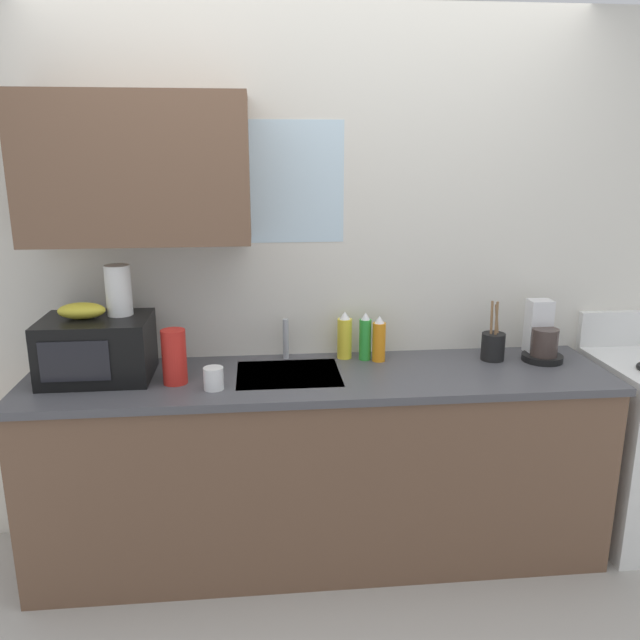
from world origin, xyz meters
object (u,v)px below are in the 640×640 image
(dish_soap_bottle_green, at_px, (365,337))
(microwave, at_px, (97,348))
(paper_towel_roll, at_px, (119,290))
(utensil_crock, at_px, (493,345))
(coffee_maker, at_px, (541,338))
(cereal_canister, at_px, (174,357))
(dish_soap_bottle_orange, at_px, (379,340))
(mug_white, at_px, (214,378))
(banana_bunch, at_px, (82,311))
(dish_soap_bottle_yellow, at_px, (345,336))

(dish_soap_bottle_green, bearing_deg, microwave, -173.51)
(paper_towel_roll, distance_m, utensil_crock, 1.73)
(utensil_crock, bearing_deg, microwave, -177.74)
(paper_towel_roll, bearing_deg, dish_soap_bottle_green, 4.42)
(paper_towel_roll, distance_m, dish_soap_bottle_green, 1.14)
(coffee_maker, distance_m, utensil_crock, 0.23)
(utensil_crock, bearing_deg, coffee_maker, -2.85)
(microwave, height_order, cereal_canister, microwave)
(dish_soap_bottle_orange, distance_m, mug_white, 0.81)
(dish_soap_bottle_orange, xyz_separation_m, mug_white, (-0.76, -0.30, -0.06))
(banana_bunch, bearing_deg, microwave, -1.80)
(utensil_crock, bearing_deg, cereal_canister, -173.40)
(dish_soap_bottle_green, distance_m, dish_soap_bottle_orange, 0.07)
(banana_bunch, height_order, paper_towel_roll, paper_towel_roll)
(microwave, bearing_deg, utensil_crock, 2.26)
(dish_soap_bottle_green, height_order, cereal_canister, cereal_canister)
(paper_towel_roll, height_order, dish_soap_bottle_orange, paper_towel_roll)
(microwave, relative_size, dish_soap_bottle_green, 1.99)
(banana_bunch, xyz_separation_m, coffee_maker, (2.09, 0.06, -0.20))
(microwave, bearing_deg, banana_bunch, 178.20)
(microwave, xyz_separation_m, paper_towel_roll, (0.10, 0.05, 0.24))
(paper_towel_roll, relative_size, coffee_maker, 0.79)
(dish_soap_bottle_yellow, distance_m, dish_soap_bottle_green, 0.10)
(banana_bunch, bearing_deg, mug_white, -18.81)
(microwave, xyz_separation_m, dish_soap_bottle_green, (1.20, 0.14, -0.03))
(paper_towel_roll, bearing_deg, dish_soap_bottle_yellow, 6.70)
(microwave, distance_m, mug_white, 0.55)
(banana_bunch, xyz_separation_m, dish_soap_bottle_yellow, (1.16, 0.17, -0.20))
(coffee_maker, bearing_deg, microwave, -178.32)
(banana_bunch, distance_m, cereal_canister, 0.44)
(cereal_canister, bearing_deg, utensil_crock, 6.60)
(dish_soap_bottle_green, distance_m, mug_white, 0.77)
(paper_towel_roll, bearing_deg, cereal_canister, -32.01)
(dish_soap_bottle_yellow, relative_size, utensil_crock, 0.78)
(dish_soap_bottle_orange, xyz_separation_m, utensil_crock, (0.54, -0.04, -0.03))
(dish_soap_bottle_yellow, bearing_deg, banana_bunch, -171.73)
(dish_soap_bottle_orange, relative_size, cereal_canister, 0.93)
(coffee_maker, height_order, mug_white, coffee_maker)
(coffee_maker, relative_size, dish_soap_bottle_orange, 1.27)
(microwave, relative_size, mug_white, 4.84)
(cereal_canister, bearing_deg, banana_bunch, 165.62)
(microwave, xyz_separation_m, mug_white, (0.51, -0.19, -0.09))
(banana_bunch, height_order, dish_soap_bottle_yellow, banana_bunch)
(coffee_maker, bearing_deg, mug_white, -170.77)
(cereal_canister, relative_size, utensil_crock, 0.81)
(utensil_crock, bearing_deg, dish_soap_bottle_yellow, 171.96)
(dish_soap_bottle_yellow, height_order, dish_soap_bottle_orange, dish_soap_bottle_yellow)
(microwave, distance_m, banana_bunch, 0.18)
(dish_soap_bottle_yellow, bearing_deg, paper_towel_roll, -173.30)
(coffee_maker, distance_m, dish_soap_bottle_green, 0.84)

